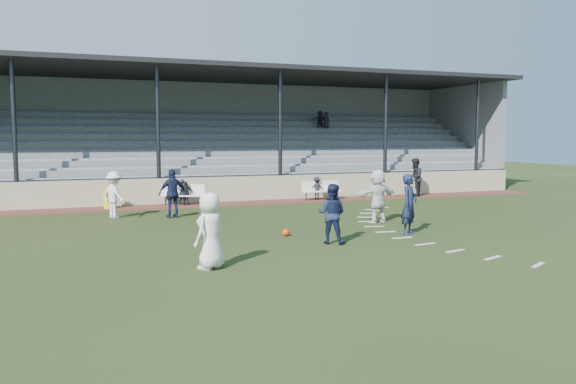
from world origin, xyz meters
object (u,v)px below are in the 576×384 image
Objects in this scene: bench_right at (321,188)px; player_white_lead at (210,231)px; trash_bin at (110,199)px; football at (286,232)px; player_navy_lead at (409,204)px; official at (415,177)px; bench_left at (183,193)px.

player_white_lead is at bearing -124.56° from bench_right.
bench_right is 10.00m from trash_bin.
bench_right is 8.47× the size of football.
player_navy_lead is (7.04, 2.47, 0.05)m from player_white_lead.
player_navy_lead reaches higher than trash_bin.
official is at bearing 39.92° from football.
bench_right is 1.00× the size of official.
player_white_lead is 7.46m from player_navy_lead.
trash_bin is at bearing 94.77° from player_navy_lead.
football is 0.12× the size of official.
player_white_lead is at bearing -76.02° from bench_left.
bench_right is 1.10× the size of player_white_lead.
bench_left is 8.49× the size of football.
official is (10.42, 8.72, 0.90)m from football.
bench_right is 10.09m from player_navy_lead.
player_white_lead is at bearing -82.57° from trash_bin.
bench_left is 6.77m from bench_right.
player_navy_lead is 11.77m from official.
official is at bearing 18.57° from bench_left.
official is (12.01, -0.53, 0.44)m from bench_left.
bench_left is 1.04× the size of player_navy_lead.
football is at bearing -11.72° from official.
player_white_lead reaches higher than trash_bin.
football is 4.81m from player_white_lead.
trash_bin is at bearing 178.57° from bench_right.
bench_left is 12.86m from player_white_lead.
official reaches higher than football.
bench_right is at bearing 18.67° from bench_left.
trash_bin is (-3.24, -0.17, -0.14)m from bench_left.
player_white_lead is 0.94× the size of player_navy_lead.
football is (-5.16, -8.96, -0.47)m from bench_right.
trash_bin is 0.44× the size of player_navy_lead.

